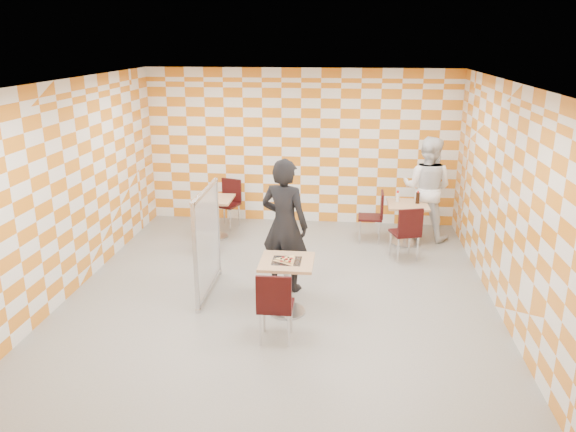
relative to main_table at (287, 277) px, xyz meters
The scene contains 15 objects.
room_shell 1.42m from the main_table, 98.72° to the left, with size 7.00×7.00×7.00m.
main_table is the anchor object (origin of this frame).
second_table 3.38m from the main_table, 57.12° to the left, with size 0.70×0.70×0.75m.
empty_table 3.27m from the main_table, 120.43° to the left, with size 0.70×0.70×0.75m.
chair_main_front 0.81m from the main_table, 93.87° to the right, with size 0.42×0.43×0.92m.
chair_second_front 2.69m from the main_table, 49.08° to the left, with size 0.53×0.54×0.92m.
chair_second_side 3.18m from the main_table, 66.17° to the left, with size 0.44×0.43×0.92m.
chair_empty_near 2.60m from the main_table, 128.65° to the left, with size 0.50×0.50×0.92m.
chair_empty_far 3.81m from the main_table, 113.29° to the left, with size 0.54×0.54×0.92m.
partition 1.32m from the main_table, 156.92° to the left, with size 0.08×1.38×1.55m.
man_dark 0.91m from the main_table, 98.61° to the left, with size 0.71×0.47×1.95m, color black.
man_white 3.92m from the main_table, 55.68° to the left, with size 0.91×0.71×1.88m, color white.
pizza_on_foil 0.26m from the main_table, 90.13° to the right, with size 0.40×0.40×0.04m.
sport_bottle 3.40m from the main_table, 60.61° to the left, with size 0.06×0.06×0.20m.
soda_bottle 3.52m from the main_table, 55.07° to the left, with size 0.07×0.07×0.23m.
Camera 1 is at (0.89, -7.25, 3.55)m, focal length 35.00 mm.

